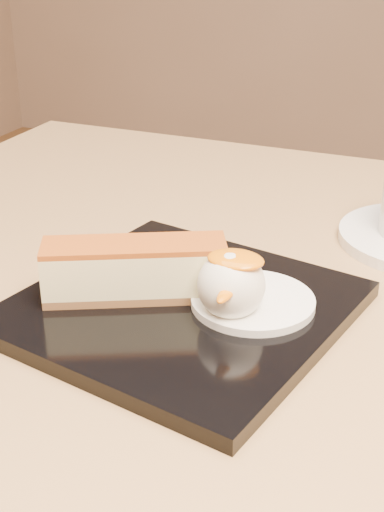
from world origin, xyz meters
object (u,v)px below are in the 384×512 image
at_px(cheesecake, 135,270).
at_px(ice_cream_scoop, 231,285).
at_px(dessert_plate, 182,308).
at_px(table, 206,457).

xyz_separation_m(cheesecake, ice_cream_scoop, (0.08, -0.00, 0.00)).
bearing_deg(dessert_plate, cheesecake, -171.87).
relative_size(table, ice_cream_scoop, 16.72).
distance_m(dessert_plate, cheesecake, 0.04).
height_order(cheesecake, ice_cream_scoop, ice_cream_scoop).
distance_m(table, cheesecake, 0.20).
height_order(table, dessert_plate, dessert_plate).
relative_size(table, dessert_plate, 3.64).
bearing_deg(table, cheesecake, -143.17).
distance_m(cheesecake, ice_cream_scoop, 0.08).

